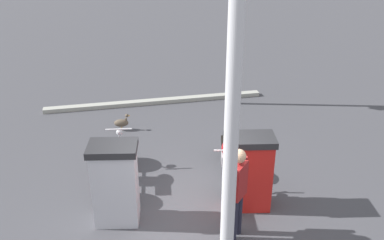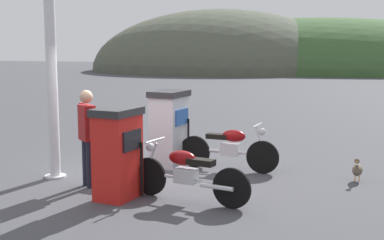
{
  "view_description": "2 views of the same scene",
  "coord_description": "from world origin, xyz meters",
  "px_view_note": "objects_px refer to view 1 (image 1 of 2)",
  "views": [
    {
      "loc": [
        -6.33,
        1.06,
        4.99
      ],
      "look_at": [
        1.85,
        -0.44,
        1.1
      ],
      "focal_mm": 40.03,
      "sensor_mm": 36.0,
      "label": 1
    },
    {
      "loc": [
        3.8,
        -8.95,
        2.5
      ],
      "look_at": [
        0.94,
        0.29,
        1.12
      ],
      "focal_mm": 49.86,
      "sensor_mm": 36.0,
      "label": 2
    }
  ],
  "objects_px": {
    "wandering_duck": "(122,122)",
    "roadside_traffic_light": "(237,18)",
    "fuel_pump_near": "(251,171)",
    "motorcycle_far_pump": "(118,161)",
    "motorcycle_near_pump": "(226,156)",
    "fuel_pump_far": "(115,183)",
    "attendant_person": "(237,188)",
    "canopy_support_pole": "(231,147)"
  },
  "relations": [
    {
      "from": "canopy_support_pole",
      "to": "motorcycle_near_pump",
      "type": "bearing_deg",
      "value": -14.55
    },
    {
      "from": "motorcycle_far_pump",
      "to": "attendant_person",
      "type": "height_order",
      "value": "attendant_person"
    },
    {
      "from": "wandering_duck",
      "to": "roadside_traffic_light",
      "type": "distance_m",
      "value": 4.23
    },
    {
      "from": "fuel_pump_near",
      "to": "wandering_duck",
      "type": "relative_size",
      "value": 3.26
    },
    {
      "from": "fuel_pump_far",
      "to": "canopy_support_pole",
      "type": "bearing_deg",
      "value": -137.82
    },
    {
      "from": "fuel_pump_far",
      "to": "attendant_person",
      "type": "bearing_deg",
      "value": -112.43
    },
    {
      "from": "motorcycle_near_pump",
      "to": "motorcycle_far_pump",
      "type": "bearing_deg",
      "value": 85.68
    },
    {
      "from": "wandering_duck",
      "to": "roadside_traffic_light",
      "type": "relative_size",
      "value": 0.12
    },
    {
      "from": "motorcycle_far_pump",
      "to": "wandering_duck",
      "type": "xyz_separation_m",
      "value": [
        2.44,
        -0.13,
        -0.26
      ]
    },
    {
      "from": "wandering_duck",
      "to": "roadside_traffic_light",
      "type": "xyz_separation_m",
      "value": [
        1.13,
        -3.33,
        2.34
      ]
    },
    {
      "from": "motorcycle_near_pump",
      "to": "attendant_person",
      "type": "distance_m",
      "value": 2.02
    },
    {
      "from": "fuel_pump_near",
      "to": "wandering_duck",
      "type": "xyz_separation_m",
      "value": [
        3.72,
        2.3,
        -0.54
      ]
    },
    {
      "from": "motorcycle_far_pump",
      "to": "attendant_person",
      "type": "bearing_deg",
      "value": -137.52
    },
    {
      "from": "motorcycle_far_pump",
      "to": "motorcycle_near_pump",
      "type": "bearing_deg",
      "value": -94.32
    },
    {
      "from": "fuel_pump_far",
      "to": "motorcycle_near_pump",
      "type": "distance_m",
      "value": 2.59
    },
    {
      "from": "wandering_duck",
      "to": "roadside_traffic_light",
      "type": "bearing_deg",
      "value": -71.26
    },
    {
      "from": "attendant_person",
      "to": "roadside_traffic_light",
      "type": "xyz_separation_m",
      "value": [
        5.67,
        -1.54,
        1.57
      ]
    },
    {
      "from": "motorcycle_far_pump",
      "to": "canopy_support_pole",
      "type": "bearing_deg",
      "value": -153.36
    },
    {
      "from": "fuel_pump_far",
      "to": "wandering_duck",
      "type": "distance_m",
      "value": 3.77
    },
    {
      "from": "roadside_traffic_light",
      "to": "canopy_support_pole",
      "type": "xyz_separation_m",
      "value": [
        -6.59,
        1.95,
        -0.27
      ]
    },
    {
      "from": "fuel_pump_near",
      "to": "fuel_pump_far",
      "type": "distance_m",
      "value": 2.49
    },
    {
      "from": "attendant_person",
      "to": "wandering_duck",
      "type": "xyz_separation_m",
      "value": [
        4.54,
        1.79,
        -0.77
      ]
    },
    {
      "from": "motorcycle_near_pump",
      "to": "wandering_duck",
      "type": "relative_size",
      "value": 4.63
    },
    {
      "from": "fuel_pump_far",
      "to": "motorcycle_far_pump",
      "type": "height_order",
      "value": "fuel_pump_far"
    },
    {
      "from": "canopy_support_pole",
      "to": "attendant_person",
      "type": "bearing_deg",
      "value": -24.09
    },
    {
      "from": "attendant_person",
      "to": "canopy_support_pole",
      "type": "relative_size",
      "value": 0.36
    },
    {
      "from": "motorcycle_far_pump",
      "to": "canopy_support_pole",
      "type": "height_order",
      "value": "canopy_support_pole"
    },
    {
      "from": "motorcycle_near_pump",
      "to": "roadside_traffic_light",
      "type": "distance_m",
      "value": 4.45
    },
    {
      "from": "fuel_pump_far",
      "to": "wandering_duck",
      "type": "relative_size",
      "value": 3.42
    },
    {
      "from": "fuel_pump_near",
      "to": "motorcycle_far_pump",
      "type": "height_order",
      "value": "fuel_pump_near"
    },
    {
      "from": "fuel_pump_far",
      "to": "roadside_traffic_light",
      "type": "bearing_deg",
      "value": -35.98
    },
    {
      "from": "attendant_person",
      "to": "roadside_traffic_light",
      "type": "bearing_deg",
      "value": -15.2
    },
    {
      "from": "fuel_pump_near",
      "to": "roadside_traffic_light",
      "type": "bearing_deg",
      "value": -12.07
    },
    {
      "from": "motorcycle_near_pump",
      "to": "wandering_duck",
      "type": "bearing_deg",
      "value": 39.13
    },
    {
      "from": "attendant_person",
      "to": "canopy_support_pole",
      "type": "distance_m",
      "value": 1.65
    },
    {
      "from": "fuel_pump_near",
      "to": "motorcycle_far_pump",
      "type": "distance_m",
      "value": 2.76
    },
    {
      "from": "motorcycle_far_pump",
      "to": "roadside_traffic_light",
      "type": "height_order",
      "value": "roadside_traffic_light"
    },
    {
      "from": "fuel_pump_far",
      "to": "attendant_person",
      "type": "xyz_separation_m",
      "value": [
        -0.82,
        -1.98,
        0.2
      ]
    },
    {
      "from": "fuel_pump_far",
      "to": "wandering_duck",
      "type": "xyz_separation_m",
      "value": [
        3.72,
        -0.19,
        -0.57
      ]
    },
    {
      "from": "fuel_pump_far",
      "to": "roadside_traffic_light",
      "type": "xyz_separation_m",
      "value": [
        4.85,
        -3.52,
        1.77
      ]
    },
    {
      "from": "wandering_duck",
      "to": "motorcycle_near_pump",
      "type": "bearing_deg",
      "value": -140.87
    },
    {
      "from": "wandering_duck",
      "to": "canopy_support_pole",
      "type": "distance_m",
      "value": 6.0
    }
  ]
}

